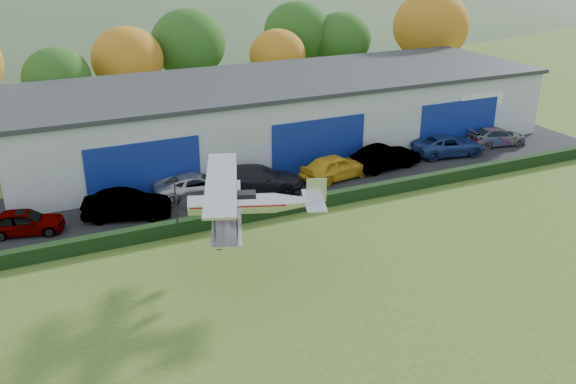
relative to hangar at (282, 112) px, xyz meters
name	(u,v)px	position (x,y,z in m)	size (l,w,h in m)	color
ground	(474,377)	(-5.00, -27.98, -2.66)	(300.00, 300.00, 0.00)	#425E1D
apron	(299,178)	(-2.00, -6.98, -2.63)	(48.00, 9.00, 0.05)	black
hedge	(333,198)	(-2.00, -11.78, -2.26)	(46.00, 0.60, 0.80)	black
hangar	(282,112)	(0.00, 0.00, 0.00)	(40.60, 12.60, 5.30)	#B2B7BC
tree_belt	(181,51)	(-4.15, 12.64, 2.95)	(75.70, 13.22, 10.12)	#3D2614
distant_hills	(44,68)	(-9.38, 112.02, -15.70)	(430.00, 196.00, 56.00)	#4C6642
car_0	(24,222)	(-19.16, -8.30, -1.90)	(1.67, 4.15, 1.41)	gray
car_1	(127,205)	(-13.70, -8.63, -1.80)	(1.72, 4.92, 1.62)	gray
car_2	(197,185)	(-9.10, -7.17, -1.88)	(2.40, 5.21, 1.45)	silver
car_3	(259,178)	(-5.29, -7.93, -1.80)	(2.26, 5.57, 1.62)	black
car_4	(335,167)	(0.11, -8.20, -1.77)	(1.98, 4.92, 1.68)	gold
car_5	(386,157)	(4.24, -7.93, -1.78)	(1.76, 5.04, 1.66)	gray
car_6	(448,145)	(10.06, -7.42, -1.87)	(2.45, 5.32, 1.48)	navy
car_7	(497,136)	(15.01, -7.09, -1.93)	(1.89, 4.65, 1.35)	gray
biplane	(244,202)	(-9.67, -16.91, 0.90)	(7.10, 7.98, 3.02)	silver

